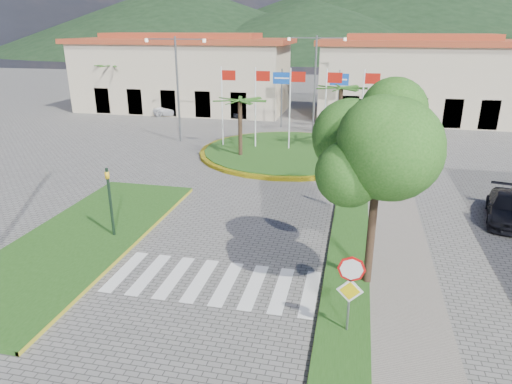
% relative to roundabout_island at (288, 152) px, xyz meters
% --- Properties ---
extents(ground, '(160.00, 160.00, 0.00)m').
position_rel_roundabout_island_xyz_m(ground, '(-0.00, -22.00, -0.17)').
color(ground, slate).
rests_on(ground, ground).
extents(sidewalk_right, '(4.00, 28.00, 0.15)m').
position_rel_roundabout_island_xyz_m(sidewalk_right, '(6.00, -20.00, -0.09)').
color(sidewalk_right, gray).
rests_on(sidewalk_right, ground).
extents(verge_right, '(1.60, 28.00, 0.18)m').
position_rel_roundabout_island_xyz_m(verge_right, '(4.80, -20.00, -0.08)').
color(verge_right, '#214A15').
rests_on(verge_right, ground).
extents(median_left, '(5.00, 14.00, 0.18)m').
position_rel_roundabout_island_xyz_m(median_left, '(-6.50, -16.00, -0.08)').
color(median_left, '#214A15').
rests_on(median_left, ground).
extents(crosswalk, '(8.00, 3.00, 0.01)m').
position_rel_roundabout_island_xyz_m(crosswalk, '(-0.00, -18.00, -0.16)').
color(crosswalk, silver).
rests_on(crosswalk, ground).
extents(roundabout_island, '(12.70, 12.70, 6.00)m').
position_rel_roundabout_island_xyz_m(roundabout_island, '(0.00, 0.00, 0.00)').
color(roundabout_island, yellow).
rests_on(roundabout_island, ground).
extents(stop_sign, '(0.80, 0.11, 2.65)m').
position_rel_roundabout_island_xyz_m(stop_sign, '(4.90, -20.04, 1.62)').
color(stop_sign, slate).
rests_on(stop_sign, ground).
extents(deciduous_tree, '(3.60, 3.60, 6.80)m').
position_rel_roundabout_island_xyz_m(deciduous_tree, '(5.50, -17.00, 5.01)').
color(deciduous_tree, black).
rests_on(deciduous_tree, ground).
extents(traffic_light_left, '(0.15, 0.18, 3.20)m').
position_rel_roundabout_island_xyz_m(traffic_light_left, '(-5.20, -15.50, 1.77)').
color(traffic_light_left, black).
rests_on(traffic_light_left, ground).
extents(traffic_light_right, '(0.15, 0.18, 3.20)m').
position_rel_roundabout_island_xyz_m(traffic_light_right, '(4.50, -10.00, 1.77)').
color(traffic_light_right, black).
rests_on(traffic_light_right, ground).
extents(traffic_light_far, '(0.18, 0.15, 3.20)m').
position_rel_roundabout_island_xyz_m(traffic_light_far, '(8.00, 4.00, 1.77)').
color(traffic_light_far, black).
rests_on(traffic_light_far, ground).
extents(direction_sign_west, '(1.60, 0.14, 5.20)m').
position_rel_roundabout_island_xyz_m(direction_sign_west, '(-2.00, 8.97, 3.36)').
color(direction_sign_west, slate).
rests_on(direction_sign_west, ground).
extents(direction_sign_east, '(1.60, 0.14, 5.20)m').
position_rel_roundabout_island_xyz_m(direction_sign_east, '(3.00, 8.97, 3.36)').
color(direction_sign_east, slate).
rests_on(direction_sign_east, ground).
extents(street_lamp_centre, '(4.80, 0.16, 8.00)m').
position_rel_roundabout_island_xyz_m(street_lamp_centre, '(1.00, 8.00, 4.33)').
color(street_lamp_centre, slate).
rests_on(street_lamp_centre, ground).
extents(street_lamp_west, '(4.80, 0.16, 8.00)m').
position_rel_roundabout_island_xyz_m(street_lamp_west, '(-9.00, 2.00, 4.33)').
color(street_lamp_west, slate).
rests_on(street_lamp_west, ground).
extents(building_left, '(23.32, 9.54, 8.05)m').
position_rel_roundabout_island_xyz_m(building_left, '(-14.00, 16.00, 3.73)').
color(building_left, beige).
rests_on(building_left, ground).
extents(building_right, '(19.08, 9.54, 8.05)m').
position_rel_roundabout_island_xyz_m(building_right, '(10.00, 16.00, 3.73)').
color(building_right, beige).
rests_on(building_right, ground).
extents(hill_far_west, '(140.00, 140.00, 22.00)m').
position_rel_roundabout_island_xyz_m(hill_far_west, '(-55.00, 118.00, 10.83)').
color(hill_far_west, black).
rests_on(hill_far_west, ground).
extents(hill_far_mid, '(180.00, 180.00, 30.00)m').
position_rel_roundabout_island_xyz_m(hill_far_mid, '(15.00, 138.00, 14.83)').
color(hill_far_mid, black).
rests_on(hill_far_mid, ground).
extents(hill_near_back, '(110.00, 110.00, 16.00)m').
position_rel_roundabout_island_xyz_m(hill_near_back, '(-10.00, 108.00, 7.83)').
color(hill_near_back, black).
rests_on(hill_near_back, ground).
extents(white_van, '(4.51, 2.77, 1.17)m').
position_rel_roundabout_island_xyz_m(white_van, '(-13.74, 12.37, 0.41)').
color(white_van, white).
rests_on(white_van, ground).
extents(car_dark_a, '(3.55, 1.65, 1.18)m').
position_rel_roundabout_island_xyz_m(car_dark_a, '(-5.61, 12.21, 0.42)').
color(car_dark_a, black).
rests_on(car_dark_a, ground).
extents(car_dark_b, '(3.70, 2.59, 1.16)m').
position_rel_roundabout_island_xyz_m(car_dark_b, '(6.85, 14.07, 0.41)').
color(car_dark_b, black).
rests_on(car_dark_b, ground).
extents(car_side_right, '(2.66, 4.68, 1.28)m').
position_rel_roundabout_island_xyz_m(car_side_right, '(12.00, -9.67, 0.47)').
color(car_side_right, black).
rests_on(car_side_right, ground).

